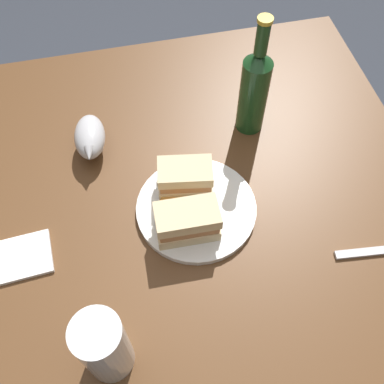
{
  "coord_description": "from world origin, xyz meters",
  "views": [
    {
      "loc": [
        0.1,
        0.49,
        1.56
      ],
      "look_at": [
        -0.0,
        0.03,
        0.8
      ],
      "focal_mm": 42.15,
      "sensor_mm": 36.0,
      "label": 1
    }
  ],
  "objects_px": {
    "gravy_boat": "(90,137)",
    "sandwich_half_left": "(185,176)",
    "pint_glass": "(105,348)",
    "plate": "(196,208)",
    "napkin": "(22,257)",
    "fork": "(381,251)",
    "sandwich_half_right": "(187,221)",
    "cider_bottle": "(254,89)"
  },
  "relations": [
    {
      "from": "gravy_boat",
      "to": "sandwich_half_left",
      "type": "bearing_deg",
      "value": 140.27
    },
    {
      "from": "sandwich_half_left",
      "to": "pint_glass",
      "type": "distance_m",
      "value": 0.36
    },
    {
      "from": "plate",
      "to": "napkin",
      "type": "relative_size",
      "value": 2.18
    },
    {
      "from": "plate",
      "to": "pint_glass",
      "type": "xyz_separation_m",
      "value": [
        0.2,
        0.25,
        0.06
      ]
    },
    {
      "from": "pint_glass",
      "to": "fork",
      "type": "height_order",
      "value": "pint_glass"
    },
    {
      "from": "pint_glass",
      "to": "gravy_boat",
      "type": "relative_size",
      "value": 1.24
    },
    {
      "from": "sandwich_half_right",
      "to": "plate",
      "type": "bearing_deg",
      "value": -120.63
    },
    {
      "from": "sandwich_half_left",
      "to": "pint_glass",
      "type": "height_order",
      "value": "pint_glass"
    },
    {
      "from": "cider_bottle",
      "to": "fork",
      "type": "height_order",
      "value": "cider_bottle"
    },
    {
      "from": "plate",
      "to": "pint_glass",
      "type": "relative_size",
      "value": 1.47
    },
    {
      "from": "pint_glass",
      "to": "gravy_boat",
      "type": "height_order",
      "value": "pint_glass"
    },
    {
      "from": "sandwich_half_right",
      "to": "gravy_boat",
      "type": "distance_m",
      "value": 0.29
    },
    {
      "from": "gravy_boat",
      "to": "cider_bottle",
      "type": "xyz_separation_m",
      "value": [
        -0.35,
        0.01,
        0.07
      ]
    },
    {
      "from": "plate",
      "to": "gravy_boat",
      "type": "bearing_deg",
      "value": -47.06
    },
    {
      "from": "plate",
      "to": "pint_glass",
      "type": "height_order",
      "value": "pint_glass"
    },
    {
      "from": "sandwich_half_right",
      "to": "fork",
      "type": "distance_m",
      "value": 0.37
    },
    {
      "from": "sandwich_half_left",
      "to": "sandwich_half_right",
      "type": "height_order",
      "value": "sandwich_half_right"
    },
    {
      "from": "pint_glass",
      "to": "plate",
      "type": "bearing_deg",
      "value": -128.98
    },
    {
      "from": "plate",
      "to": "sandwich_half_right",
      "type": "height_order",
      "value": "sandwich_half_right"
    },
    {
      "from": "sandwich_half_left",
      "to": "cider_bottle",
      "type": "xyz_separation_m",
      "value": [
        -0.18,
        -0.14,
        0.07
      ]
    },
    {
      "from": "sandwich_half_right",
      "to": "fork",
      "type": "height_order",
      "value": "sandwich_half_right"
    },
    {
      "from": "gravy_boat",
      "to": "cider_bottle",
      "type": "relative_size",
      "value": 0.46
    },
    {
      "from": "sandwich_half_left",
      "to": "sandwich_half_right",
      "type": "distance_m",
      "value": 0.1
    },
    {
      "from": "sandwich_half_right",
      "to": "fork",
      "type": "xyz_separation_m",
      "value": [
        -0.35,
        0.12,
        -0.05
      ]
    },
    {
      "from": "sandwich_half_right",
      "to": "gravy_boat",
      "type": "height_order",
      "value": "sandwich_half_right"
    },
    {
      "from": "plate",
      "to": "sandwich_half_left",
      "type": "xyz_separation_m",
      "value": [
        0.01,
        -0.05,
        0.04
      ]
    },
    {
      "from": "sandwich_half_left",
      "to": "sandwich_half_right",
      "type": "relative_size",
      "value": 0.97
    },
    {
      "from": "plate",
      "to": "fork",
      "type": "height_order",
      "value": "plate"
    },
    {
      "from": "cider_bottle",
      "to": "sandwich_half_right",
      "type": "bearing_deg",
      "value": 51.02
    },
    {
      "from": "fork",
      "to": "cider_bottle",
      "type": "bearing_deg",
      "value": -60.31
    },
    {
      "from": "sandwich_half_left",
      "to": "gravy_boat",
      "type": "xyz_separation_m",
      "value": [
        0.18,
        -0.15,
        -0.01
      ]
    },
    {
      "from": "gravy_boat",
      "to": "napkin",
      "type": "xyz_separation_m",
      "value": [
        0.16,
        0.23,
        -0.04
      ]
    },
    {
      "from": "plate",
      "to": "napkin",
      "type": "distance_m",
      "value": 0.35
    },
    {
      "from": "pint_glass",
      "to": "napkin",
      "type": "height_order",
      "value": "pint_glass"
    },
    {
      "from": "pint_glass",
      "to": "gravy_boat",
      "type": "xyz_separation_m",
      "value": [
        -0.02,
        -0.45,
        -0.03
      ]
    },
    {
      "from": "sandwich_half_right",
      "to": "gravy_boat",
      "type": "xyz_separation_m",
      "value": [
        0.16,
        -0.25,
        -0.01
      ]
    },
    {
      "from": "cider_bottle",
      "to": "fork",
      "type": "xyz_separation_m",
      "value": [
        -0.16,
        0.36,
        -0.11
      ]
    },
    {
      "from": "plate",
      "to": "sandwich_half_left",
      "type": "height_order",
      "value": "sandwich_half_left"
    },
    {
      "from": "pint_glass",
      "to": "cider_bottle",
      "type": "height_order",
      "value": "cider_bottle"
    },
    {
      "from": "sandwich_half_right",
      "to": "pint_glass",
      "type": "distance_m",
      "value": 0.27
    },
    {
      "from": "napkin",
      "to": "pint_glass",
      "type": "bearing_deg",
      "value": 123.05
    },
    {
      "from": "pint_glass",
      "to": "fork",
      "type": "bearing_deg",
      "value": -170.96
    }
  ]
}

